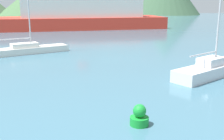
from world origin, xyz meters
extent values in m
cube|color=silver|center=(7.84, 16.32, 0.39)|extent=(6.44, 4.98, 0.77)
cube|color=silver|center=(7.84, 16.32, 1.04)|extent=(2.29, 2.04, 0.54)
cylinder|color=#BCBCC1|center=(7.01, 15.78, 1.67)|extent=(2.55, 1.70, 0.10)
cube|color=white|center=(-6.37, 26.63, 0.31)|extent=(8.41, 5.20, 0.62)
cube|color=white|center=(-6.37, 26.63, 0.84)|extent=(2.82, 2.18, 0.43)
cylinder|color=#BCBCC1|center=(-7.52, 26.09, 1.52)|extent=(3.49, 1.72, 0.10)
cube|color=red|center=(-0.35, 52.97, 1.09)|extent=(31.70, 12.53, 2.18)
cube|color=silver|center=(-0.35, 52.97, 4.06)|extent=(22.34, 10.16, 3.77)
cylinder|color=green|center=(1.33, 9.17, 0.18)|extent=(0.79, 0.79, 0.35)
sphere|color=green|center=(1.33, 9.17, 0.63)|extent=(0.55, 0.55, 0.55)
camera|label=1|loc=(-1.06, -1.41, 4.99)|focal=45.00mm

